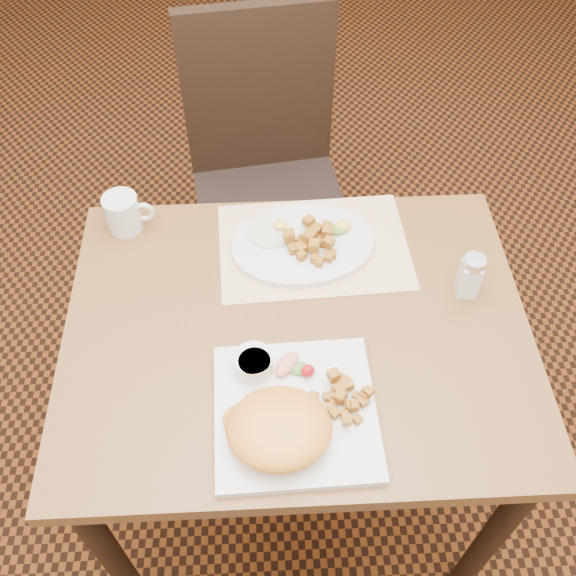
% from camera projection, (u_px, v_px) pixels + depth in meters
% --- Properties ---
extents(ground, '(8.00, 8.00, 0.00)m').
position_uv_depth(ground, '(294.00, 478.00, 1.82)').
color(ground, black).
rests_on(ground, ground).
extents(table, '(0.90, 0.70, 0.75)m').
position_uv_depth(table, '(297.00, 357.00, 1.32)').
color(table, brown).
rests_on(table, ground).
extents(chair_far, '(0.47, 0.48, 0.97)m').
position_uv_depth(chair_far, '(266.00, 168.00, 1.84)').
color(chair_far, black).
rests_on(chair_far, ground).
extents(placemat, '(0.41, 0.30, 0.00)m').
position_uv_depth(placemat, '(314.00, 246.00, 1.37)').
color(placemat, white).
rests_on(placemat, table).
extents(plate_square, '(0.29, 0.29, 0.02)m').
position_uv_depth(plate_square, '(295.00, 412.00, 1.12)').
color(plate_square, silver).
rests_on(plate_square, table).
extents(plate_oval, '(0.33, 0.27, 0.02)m').
position_uv_depth(plate_oval, '(303.00, 245.00, 1.36)').
color(plate_oval, silver).
rests_on(plate_oval, placemat).
extents(hollandaise_mound, '(0.18, 0.16, 0.07)m').
position_uv_depth(hollandaise_mound, '(278.00, 429.00, 1.05)').
color(hollandaise_mound, orange).
rests_on(hollandaise_mound, plate_square).
extents(ramekin, '(0.07, 0.07, 0.04)m').
position_uv_depth(ramekin, '(254.00, 363.00, 1.14)').
color(ramekin, silver).
rests_on(ramekin, plate_square).
extents(garnish_sq, '(0.08, 0.07, 0.03)m').
position_uv_depth(garnish_sq, '(294.00, 366.00, 1.15)').
color(garnish_sq, '#387223').
rests_on(garnish_sq, plate_square).
extents(fried_egg, '(0.10, 0.10, 0.02)m').
position_uv_depth(fried_egg, '(271.00, 230.00, 1.37)').
color(fried_egg, white).
rests_on(fried_egg, plate_oval).
extents(garnish_ov, '(0.06, 0.04, 0.02)m').
position_uv_depth(garnish_ov, '(340.00, 227.00, 1.37)').
color(garnish_ov, '#387223').
rests_on(garnish_ov, plate_oval).
extents(salt_shaker, '(0.05, 0.05, 0.10)m').
position_uv_depth(salt_shaker, '(470.00, 276.00, 1.25)').
color(salt_shaker, white).
rests_on(salt_shaker, table).
extents(coffee_mug, '(0.11, 0.07, 0.08)m').
position_uv_depth(coffee_mug, '(124.00, 213.00, 1.37)').
color(coffee_mug, silver).
rests_on(coffee_mug, table).
extents(home_fries_sq, '(0.12, 0.11, 0.03)m').
position_uv_depth(home_fries_sq, '(343.00, 395.00, 1.11)').
color(home_fries_sq, '#AE6E1C').
rests_on(home_fries_sq, plate_square).
extents(home_fries_ov, '(0.11, 0.12, 0.04)m').
position_uv_depth(home_fries_ov, '(312.00, 241.00, 1.33)').
color(home_fries_ov, '#AE6E1C').
rests_on(home_fries_ov, plate_oval).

